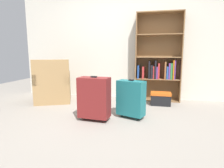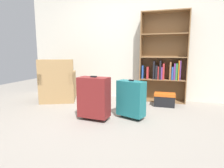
% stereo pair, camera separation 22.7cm
% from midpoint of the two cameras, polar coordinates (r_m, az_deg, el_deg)
% --- Properties ---
extents(ground_plane, '(8.81, 8.81, 0.00)m').
position_cam_midpoint_polar(ground_plane, '(2.76, -4.01, -12.49)').
color(ground_plane, gray).
extents(back_wall, '(5.03, 0.10, 2.60)m').
position_cam_midpoint_polar(back_wall, '(4.39, 2.87, 12.92)').
color(back_wall, beige).
rests_on(back_wall, ground).
extents(bookshelf, '(0.95, 0.27, 1.86)m').
position_cam_midpoint_polar(bookshelf, '(4.15, 12.40, 6.83)').
color(bookshelf, brown).
rests_on(bookshelf, ground).
extents(armchair, '(0.92, 0.92, 0.90)m').
position_cam_midpoint_polar(armchair, '(4.21, -18.91, -0.87)').
color(armchair, '#9E7A4C').
rests_on(armchair, ground).
extents(mug, '(0.12, 0.08, 0.10)m').
position_cam_midpoint_polar(mug, '(4.10, -10.26, -4.60)').
color(mug, '#1959A5').
rests_on(mug, ground).
extents(storage_box, '(0.39, 0.25, 0.25)m').
position_cam_midpoint_polar(storage_box, '(3.85, 12.87, -4.26)').
color(storage_box, black).
rests_on(storage_box, ground).
extents(suitcase_teal, '(0.47, 0.35, 0.62)m').
position_cam_midpoint_polar(suitcase_teal, '(2.98, 3.57, -4.29)').
color(suitcase_teal, '#19666B').
rests_on(suitcase_teal, ground).
extents(suitcase_dark_red, '(0.48, 0.28, 0.68)m').
position_cam_midpoint_polar(suitcase_dark_red, '(2.90, -7.66, -4.09)').
color(suitcase_dark_red, maroon).
rests_on(suitcase_dark_red, ground).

